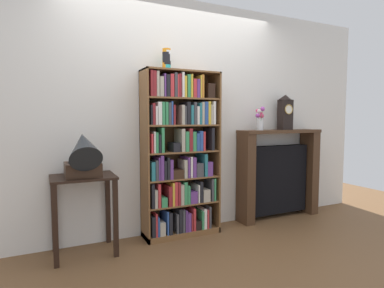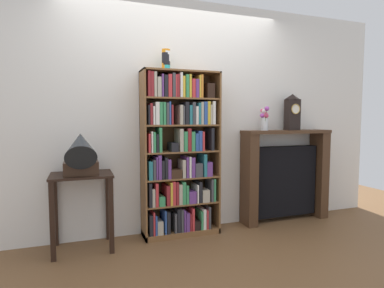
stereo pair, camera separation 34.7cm
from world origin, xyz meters
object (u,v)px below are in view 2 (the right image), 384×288
side_table_left (82,194)px  mantel_clock (292,112)px  cup_stack (166,60)px  gramophone (81,152)px  flower_vase (265,119)px  bookshelf (179,156)px  fireplace_mantel (284,176)px

side_table_left → mantel_clock: mantel_clock is taller
cup_stack → gramophone: (-0.88, -0.19, -0.93)m
side_table_left → flower_vase: size_ratio=2.61×
gramophone → bookshelf: bearing=8.9°
bookshelf → side_table_left: bearing=-176.3°
fireplace_mantel → flower_vase: (-0.32, -0.03, 0.71)m
side_table_left → flower_vase: bearing=2.2°
mantel_clock → cup_stack: bearing=179.5°
cup_stack → gramophone: cup_stack is taller
cup_stack → mantel_clock: bearing=-0.5°
mantel_clock → flower_vase: (-0.40, -0.00, -0.09)m
gramophone → fireplace_mantel: gramophone is taller
side_table_left → fireplace_mantel: bearing=2.6°
gramophone → fireplace_mantel: 2.45m
cup_stack → gramophone: 1.29m
cup_stack → fireplace_mantel: 2.04m
mantel_clock → bookshelf: bearing=-179.3°
side_table_left → fireplace_mantel: fireplace_mantel is taller
gramophone → fireplace_mantel: (2.41, 0.20, -0.41)m
side_table_left → flower_vase: flower_vase is taller
fireplace_mantel → cup_stack: bearing=-179.6°
fireplace_mantel → mantel_clock: mantel_clock is taller
bookshelf → cup_stack: size_ratio=7.95×
fireplace_mantel → mantel_clock: size_ratio=2.59×
bookshelf → gramophone: (-1.01, -0.16, 0.09)m
bookshelf → gramophone: 1.03m
side_table_left → fireplace_mantel: 2.41m
cup_stack → flower_vase: (1.21, -0.02, -0.63)m
cup_stack → flower_vase: cup_stack is taller
cup_stack → flower_vase: bearing=-0.9°
bookshelf → side_table_left: (-1.01, -0.07, -0.33)m
side_table_left → gramophone: (0.00, -0.09, 0.42)m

